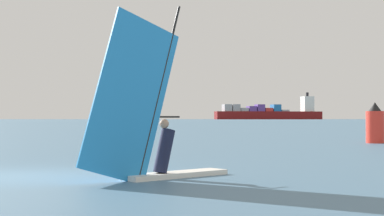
% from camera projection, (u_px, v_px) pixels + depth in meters
% --- Properties ---
extents(ground_plane, '(4000.00, 4000.00, 0.00)m').
position_uv_depth(ground_plane, '(22.00, 176.00, 13.56)').
color(ground_plane, '#476B84').
extents(windsurfer, '(3.08, 3.09, 4.16)m').
position_uv_depth(windsurfer, '(152.00, 132.00, 12.94)').
color(windsurfer, white).
rests_on(windsurfer, ground_plane).
extents(cargo_ship, '(161.76, 59.92, 40.61)m').
position_uv_depth(cargo_ship, '(269.00, 113.00, 853.61)').
color(cargo_ship, maroon).
rests_on(cargo_ship, ground_plane).
extents(distant_headland, '(1070.03, 323.36, 39.18)m').
position_uv_depth(distant_headland, '(173.00, 111.00, 1401.57)').
color(distant_headland, '#4C564C').
rests_on(distant_headland, ground_plane).
extents(channel_buoy, '(0.99, 0.99, 2.28)m').
position_uv_depth(channel_buoy, '(375.00, 125.00, 31.80)').
color(channel_buoy, red).
rests_on(channel_buoy, ground_plane).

